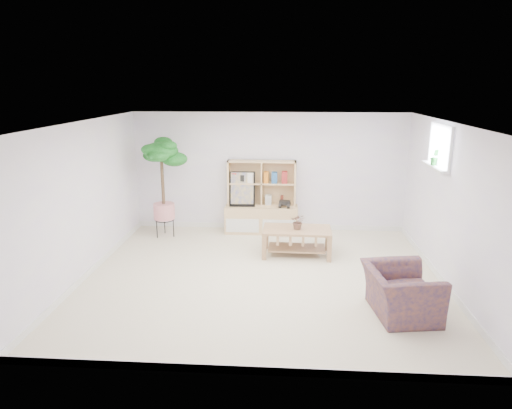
# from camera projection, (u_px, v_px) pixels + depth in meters

# --- Properties ---
(floor) EXTENTS (5.50, 5.00, 0.01)m
(floor) POSITION_uv_depth(u_px,v_px,m) (262.00, 277.00, 7.17)
(floor) COLOR beige
(floor) RESTS_ON ground
(ceiling) EXTENTS (5.50, 5.00, 0.01)m
(ceiling) POSITION_uv_depth(u_px,v_px,m) (263.00, 122.00, 6.55)
(ceiling) COLOR white
(ceiling) RESTS_ON walls
(walls) EXTENTS (5.51, 5.01, 2.40)m
(walls) POSITION_uv_depth(u_px,v_px,m) (263.00, 203.00, 6.86)
(walls) COLOR white
(walls) RESTS_ON floor
(baseboard) EXTENTS (5.50, 5.00, 0.10)m
(baseboard) POSITION_uv_depth(u_px,v_px,m) (262.00, 274.00, 7.16)
(baseboard) COLOR white
(baseboard) RESTS_ON floor
(window) EXTENTS (0.10, 0.98, 0.68)m
(window) POSITION_uv_depth(u_px,v_px,m) (441.00, 146.00, 7.05)
(window) COLOR white
(window) RESTS_ON walls
(window_sill) EXTENTS (0.14, 1.00, 0.04)m
(window_sill) POSITION_uv_depth(u_px,v_px,m) (435.00, 167.00, 7.14)
(window_sill) COLOR white
(window_sill) RESTS_ON walls
(storage_unit) EXTENTS (1.46, 0.49, 1.46)m
(storage_unit) POSITION_uv_depth(u_px,v_px,m) (261.00, 197.00, 9.15)
(storage_unit) COLOR tan
(storage_unit) RESTS_ON floor
(poster) EXTENTS (0.51, 0.13, 0.71)m
(poster) POSITION_uv_depth(u_px,v_px,m) (242.00, 189.00, 9.11)
(poster) COLOR yellow
(poster) RESTS_ON storage_unit
(toy_truck) EXTENTS (0.33, 0.24, 0.16)m
(toy_truck) POSITION_uv_depth(u_px,v_px,m) (285.00, 204.00, 9.08)
(toy_truck) COLOR black
(toy_truck) RESTS_ON storage_unit
(coffee_table) EXTENTS (1.20, 0.67, 0.48)m
(coffee_table) POSITION_uv_depth(u_px,v_px,m) (297.00, 242.00, 8.03)
(coffee_table) COLOR #936A47
(coffee_table) RESTS_ON floor
(table_plant) EXTENTS (0.27, 0.25, 0.28)m
(table_plant) POSITION_uv_depth(u_px,v_px,m) (298.00, 222.00, 7.91)
(table_plant) COLOR #176D19
(table_plant) RESTS_ON coffee_table
(floor_tree) EXTENTS (0.86, 0.86, 1.95)m
(floor_tree) POSITION_uv_depth(u_px,v_px,m) (163.00, 188.00, 8.84)
(floor_tree) COLOR #114216
(floor_tree) RESTS_ON floor
(armchair) EXTENTS (0.97, 1.08, 0.72)m
(armchair) POSITION_uv_depth(u_px,v_px,m) (401.00, 289.00, 5.92)
(armchair) COLOR #1D2050
(armchair) RESTS_ON floor
(sill_plant) EXTENTS (0.17, 0.15, 0.26)m
(sill_plant) POSITION_uv_depth(u_px,v_px,m) (435.00, 157.00, 7.13)
(sill_plant) COLOR #114216
(sill_plant) RESTS_ON window_sill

